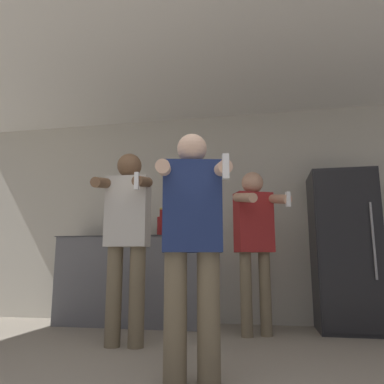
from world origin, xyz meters
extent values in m
cube|color=beige|center=(0.00, 3.16, 1.27)|extent=(7.00, 0.06, 2.55)
cube|color=silver|center=(0.00, 1.56, 2.57)|extent=(7.00, 3.65, 0.05)
cube|color=#262628|center=(1.33, 2.82, 0.83)|extent=(0.64, 0.60, 1.66)
cube|color=black|center=(1.33, 2.52, 0.83)|extent=(0.62, 0.01, 1.59)
cylinder|color=#99999E|center=(1.54, 2.49, 0.91)|extent=(0.02, 0.02, 0.75)
cube|color=slate|center=(-1.04, 2.85, 0.50)|extent=(1.67, 0.55, 0.99)
cube|color=#38383A|center=(-1.04, 2.85, 1.00)|extent=(1.70, 0.58, 0.01)
cylinder|color=maroon|center=(-0.70, 2.86, 1.12)|extent=(0.09, 0.09, 0.23)
cylinder|color=maroon|center=(-0.70, 2.86, 1.28)|extent=(0.03, 0.03, 0.09)
sphere|color=#B29933|center=(-0.70, 2.86, 1.32)|extent=(0.04, 0.04, 0.04)
cylinder|color=#563314|center=(-1.38, 2.86, 1.10)|extent=(0.06, 0.06, 0.19)
cylinder|color=#563314|center=(-1.38, 2.86, 1.22)|extent=(0.03, 0.03, 0.05)
sphere|color=maroon|center=(-1.38, 2.86, 1.24)|extent=(0.03, 0.03, 0.03)
cylinder|color=silver|center=(-1.26, 2.86, 1.08)|extent=(0.08, 0.08, 0.17)
cylinder|color=silver|center=(-1.26, 2.86, 1.21)|extent=(0.03, 0.03, 0.09)
sphere|color=maroon|center=(-1.26, 2.86, 1.26)|extent=(0.03, 0.03, 0.03)
cylinder|color=#75664C|center=(-0.04, 0.86, 0.38)|extent=(0.14, 0.14, 0.76)
cylinder|color=#75664C|center=(0.15, 0.91, 0.38)|extent=(0.14, 0.14, 0.76)
cube|color=navy|center=(0.06, 0.89, 1.05)|extent=(0.40, 0.28, 0.57)
sphere|color=beige|center=(0.06, 0.89, 1.43)|extent=(0.19, 0.19, 0.19)
cylinder|color=beige|center=(-0.07, 0.68, 1.25)|extent=(0.16, 0.37, 0.14)
cylinder|color=beige|center=(0.26, 0.75, 1.25)|extent=(0.16, 0.37, 0.14)
cube|color=white|center=(0.30, 0.58, 1.22)|extent=(0.04, 0.04, 0.14)
cylinder|color=#75664C|center=(-0.79, 1.74, 0.42)|extent=(0.14, 0.14, 0.84)
cylinder|color=#75664C|center=(-0.59, 1.75, 0.42)|extent=(0.14, 0.14, 0.84)
cube|color=beige|center=(-0.69, 1.74, 1.15)|extent=(0.38, 0.22, 0.63)
sphere|color=brown|center=(-0.69, 1.74, 1.57)|extent=(0.22, 0.22, 0.22)
cylinder|color=brown|center=(-0.86, 1.56, 1.38)|extent=(0.11, 0.36, 0.15)
cylinder|color=brown|center=(-0.51, 1.58, 1.38)|extent=(0.11, 0.36, 0.15)
cube|color=white|center=(-0.50, 1.41, 1.35)|extent=(0.04, 0.04, 0.14)
cylinder|color=#75664C|center=(0.31, 2.37, 0.40)|extent=(0.11, 0.11, 0.80)
cylinder|color=#75664C|center=(0.49, 2.46, 0.40)|extent=(0.11, 0.11, 0.80)
cube|color=maroon|center=(0.40, 2.42, 1.10)|extent=(0.41, 0.33, 0.60)
sphere|color=tan|center=(0.40, 2.42, 1.51)|extent=(0.22, 0.22, 0.22)
cylinder|color=tan|center=(0.33, 2.16, 1.31)|extent=(0.26, 0.43, 0.16)
cylinder|color=tan|center=(0.64, 2.30, 1.31)|extent=(0.26, 0.43, 0.16)
cube|color=white|center=(0.73, 2.11, 1.28)|extent=(0.05, 0.05, 0.14)
camera|label=1|loc=(0.50, -1.41, 0.70)|focal=35.00mm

